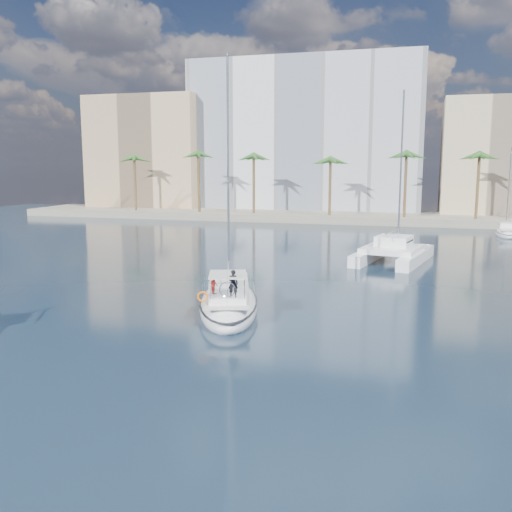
% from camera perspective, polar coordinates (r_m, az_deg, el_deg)
% --- Properties ---
extents(ground, '(160.00, 160.00, 0.00)m').
position_cam_1_polar(ground, '(36.46, 1.53, -5.69)').
color(ground, black).
rests_on(ground, ground).
extents(quay, '(120.00, 14.00, 1.20)m').
position_cam_1_polar(quay, '(95.93, 10.74, 3.81)').
color(quay, gray).
rests_on(quay, ground).
extents(building_modern, '(42.00, 16.00, 28.00)m').
position_cam_1_polar(building_modern, '(109.22, 5.16, 11.62)').
color(building_modern, silver).
rests_on(building_modern, ground).
extents(building_tan_left, '(22.00, 14.00, 22.00)m').
position_cam_1_polar(building_tan_left, '(114.96, -10.33, 9.89)').
color(building_tan_left, tan).
rests_on(building_tan_left, ground).
extents(building_beige, '(20.00, 14.00, 20.00)m').
position_cam_1_polar(building_beige, '(104.95, 23.57, 8.81)').
color(building_beige, beige).
rests_on(building_beige, ground).
extents(palm_left, '(3.60, 3.60, 12.30)m').
position_cam_1_polar(palm_left, '(100.67, -9.25, 9.62)').
color(palm_left, brown).
rests_on(palm_left, ground).
extents(palm_centre, '(3.60, 3.60, 12.30)m').
position_cam_1_polar(palm_centre, '(91.55, 10.68, 9.63)').
color(palm_centre, brown).
rests_on(palm_centre, ground).
extents(main_sloop, '(7.09, 12.24, 17.31)m').
position_cam_1_polar(main_sloop, '(36.92, -2.76, -4.66)').
color(main_sloop, white).
rests_on(main_sloop, ground).
extents(catamaran, '(7.68, 12.01, 16.32)m').
position_cam_1_polar(catamaran, '(56.59, 13.56, 0.57)').
color(catamaran, white).
rests_on(catamaran, ground).
extents(seagull, '(1.23, 0.53, 0.23)m').
position_cam_1_polar(seagull, '(37.68, -2.85, -4.19)').
color(seagull, silver).
rests_on(seagull, ground).
extents(moored_yacht_a, '(3.37, 9.52, 11.90)m').
position_cam_1_polar(moored_yacht_a, '(82.42, 23.76, 1.91)').
color(moored_yacht_a, white).
rests_on(moored_yacht_a, ground).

